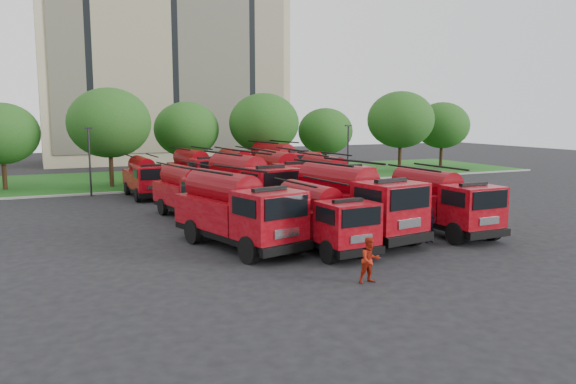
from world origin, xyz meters
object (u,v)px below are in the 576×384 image
object	(u,v)px
fire_truck_2	(353,202)
firefighter_5	(338,208)
fire_truck_5	(247,185)
fire_truck_11	(281,165)
fire_truck_7	(332,180)
fire_truck_8	(145,177)
fire_truck_1	(321,217)
fire_truck_4	(190,192)
fire_truck_9	(196,171)
firefighter_4	(243,221)
fire_truck_0	(237,210)
fire_truck_10	(240,171)
firefighter_0	(429,243)
firefighter_1	(370,283)
firefighter_2	(425,227)
fire_truck_6	(283,179)
firefighter_3	(458,216)
fire_truck_3	(439,202)

from	to	relation	value
fire_truck_2	firefighter_5	size ratio (longest dim) A/B	4.99
fire_truck_5	fire_truck_11	distance (m)	13.35
fire_truck_7	fire_truck_8	xyz separation A→B (m)	(-10.99, 8.52, -0.18)
fire_truck_1	fire_truck_2	size ratio (longest dim) A/B	0.80
fire_truck_4	firefighter_5	world-z (taller)	fire_truck_4
fire_truck_4	fire_truck_7	distance (m)	10.08
fire_truck_9	firefighter_4	distance (m)	13.14
fire_truck_0	fire_truck_10	distance (m)	18.26
fire_truck_9	firefighter_0	world-z (taller)	fire_truck_9
fire_truck_11	firefighter_1	distance (m)	27.43
fire_truck_4	fire_truck_10	size ratio (longest dim) A/B	0.94
fire_truck_2	firefighter_2	distance (m)	5.36
firefighter_1	fire_truck_6	bearing A→B (deg)	75.89
fire_truck_5	firefighter_0	world-z (taller)	fire_truck_5
fire_truck_7	fire_truck_6	bearing A→B (deg)	171.32
fire_truck_10	firefighter_4	distance (m)	11.96
firefighter_3	firefighter_0	bearing A→B (deg)	2.82
fire_truck_7	firefighter_2	world-z (taller)	fire_truck_7
fire_truck_7	fire_truck_10	xyz separation A→B (m)	(-3.81, 7.91, 0.03)
fire_truck_9	firefighter_0	size ratio (longest dim) A/B	4.32
fire_truck_6	firefighter_1	world-z (taller)	fire_truck_6
firefighter_2	firefighter_5	size ratio (longest dim) A/B	1.19
fire_truck_1	firefighter_0	bearing A→B (deg)	-14.59
fire_truck_4	fire_truck_7	bearing A→B (deg)	-3.49
fire_truck_8	fire_truck_11	bearing A→B (deg)	4.05
firefighter_1	firefighter_2	bearing A→B (deg)	41.19
fire_truck_5	fire_truck_9	world-z (taller)	fire_truck_5
fire_truck_4	fire_truck_9	size ratio (longest dim) A/B	0.93
fire_truck_4	fire_truck_9	xyz separation A→B (m)	(3.23, 10.76, 0.13)
firefighter_2	firefighter_4	world-z (taller)	firefighter_2
fire_truck_0	firefighter_3	xyz separation A→B (m)	(14.67, 2.10, -1.72)
fire_truck_4	fire_truck_2	bearing A→B (deg)	-64.98
fire_truck_5	fire_truck_6	world-z (taller)	fire_truck_5
fire_truck_7	firefighter_0	xyz separation A→B (m)	(-1.24, -12.12, -1.64)
firefighter_4	firefighter_3	bearing A→B (deg)	-178.02
fire_truck_9	fire_truck_10	xyz separation A→B (m)	(2.99, -1.77, 0.01)
fire_truck_0	fire_truck_5	size ratio (longest dim) A/B	0.95
fire_truck_8	fire_truck_7	bearing A→B (deg)	-39.99
fire_truck_2	fire_truck_3	size ratio (longest dim) A/B	1.16
fire_truck_5	fire_truck_10	distance (m)	9.87
firefighter_2	fire_truck_0	bearing A→B (deg)	108.32
fire_truck_1	fire_truck_9	distance (m)	20.83
fire_truck_3	fire_truck_10	size ratio (longest dim) A/B	0.97
fire_truck_7	fire_truck_2	bearing A→B (deg)	-114.84
fire_truck_10	firefighter_5	world-z (taller)	fire_truck_10
fire_truck_7	fire_truck_10	distance (m)	8.78
fire_truck_2	fire_truck_6	xyz separation A→B (m)	(0.64, 10.09, 0.00)
fire_truck_3	fire_truck_5	world-z (taller)	fire_truck_5
fire_truck_2	fire_truck_11	size ratio (longest dim) A/B	0.99
fire_truck_0	fire_truck_11	bearing A→B (deg)	46.75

